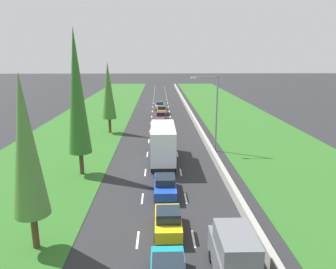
% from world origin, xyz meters
% --- Properties ---
extents(ground_plane, '(300.00, 300.00, 0.00)m').
position_xyz_m(ground_plane, '(0.00, 60.00, 0.00)').
color(ground_plane, '#28282B').
rests_on(ground_plane, ground).
extents(grass_verge_left, '(14.00, 140.00, 0.04)m').
position_xyz_m(grass_verge_left, '(-12.65, 60.00, 0.02)').
color(grass_verge_left, '#2D6623').
rests_on(grass_verge_left, ground).
extents(grass_verge_right, '(14.00, 140.00, 0.04)m').
position_xyz_m(grass_verge_right, '(14.35, 60.00, 0.02)').
color(grass_verge_right, '#2D6623').
rests_on(grass_verge_right, ground).
extents(median_barrier, '(0.44, 120.00, 0.85)m').
position_xyz_m(median_barrier, '(5.70, 60.00, 0.42)').
color(median_barrier, '#9E9B93').
rests_on(median_barrier, ground).
extents(lane_markings, '(3.64, 116.00, 0.01)m').
position_xyz_m(lane_markings, '(0.00, 60.00, 0.01)').
color(lane_markings, white).
rests_on(lane_markings, ground).
extents(yellow_hatchback_centre_lane, '(1.74, 3.90, 1.72)m').
position_xyz_m(yellow_hatchback_centre_lane, '(0.17, 15.80, 0.84)').
color(yellow_hatchback_centre_lane, yellow).
rests_on(yellow_hatchback_centre_lane, ground).
extents(blue_sedan_centre_lane, '(1.82, 4.50, 1.64)m').
position_xyz_m(blue_sedan_centre_lane, '(0.10, 21.78, 0.81)').
color(blue_sedan_centre_lane, '#1E47B7').
rests_on(blue_sedan_centre_lane, ground).
extents(white_box_truck_centre_lane, '(2.46, 9.40, 4.18)m').
position_xyz_m(white_box_truck_centre_lane, '(0.02, 30.09, 2.18)').
color(white_box_truck_centre_lane, black).
rests_on(white_box_truck_centre_lane, ground).
extents(orange_hatchback_centre_lane, '(1.74, 3.90, 1.72)m').
position_xyz_m(orange_hatchback_centre_lane, '(0.00, 39.90, 0.84)').
color(orange_hatchback_centre_lane, orange).
rests_on(orange_hatchback_centre_lane, ground).
extents(maroon_hatchback_centre_lane, '(1.74, 3.90, 1.72)m').
position_xyz_m(maroon_hatchback_centre_lane, '(-0.19, 46.71, 0.84)').
color(maroon_hatchback_centre_lane, maroon).
rests_on(maroon_hatchback_centre_lane, ground).
extents(maroon_sedan_centre_lane, '(1.82, 4.50, 1.64)m').
position_xyz_m(maroon_sedan_centre_lane, '(-0.01, 52.97, 0.81)').
color(maroon_sedan_centre_lane, maroon).
rests_on(maroon_sedan_centre_lane, ground).
extents(orange_sedan_centre_lane, '(1.82, 4.50, 1.64)m').
position_xyz_m(orange_sedan_centre_lane, '(0.17, 59.62, 0.81)').
color(orange_sedan_centre_lane, orange).
rests_on(orange_sedan_centre_lane, ground).
extents(white_sedan_centre_lane, '(1.82, 4.50, 1.64)m').
position_xyz_m(white_sedan_centre_lane, '(-0.20, 65.82, 0.81)').
color(white_sedan_centre_lane, white).
rests_on(white_sedan_centre_lane, ground).
extents(grey_van_right_lane, '(1.96, 4.90, 2.82)m').
position_xyz_m(grey_van_right_lane, '(3.37, 11.09, 1.40)').
color(grey_van_right_lane, slate).
rests_on(grey_van_right_lane, ground).
extents(poplar_tree_nearest, '(2.06, 2.06, 10.40)m').
position_xyz_m(poplar_tree_nearest, '(-7.77, 14.36, 6.25)').
color(poplar_tree_nearest, '#4C3823').
rests_on(poplar_tree_nearest, ground).
extents(poplar_tree_second, '(2.14, 2.14, 13.77)m').
position_xyz_m(poplar_tree_second, '(-7.87, 26.77, 7.94)').
color(poplar_tree_second, '#4C3823').
rests_on(poplar_tree_second, ground).
extents(poplar_tree_third, '(2.06, 2.06, 10.38)m').
position_xyz_m(poplar_tree_third, '(-7.67, 44.03, 6.24)').
color(poplar_tree_third, '#4C3823').
rests_on(poplar_tree_third, ground).
extents(street_light_mast, '(3.20, 0.28, 9.00)m').
position_xyz_m(street_light_mast, '(6.05, 34.13, 5.23)').
color(street_light_mast, gray).
rests_on(street_light_mast, ground).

